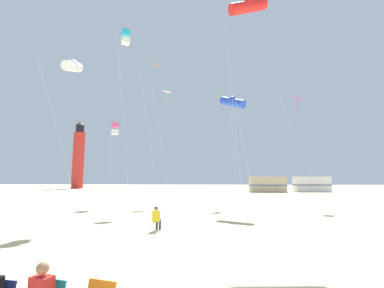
{
  "coord_description": "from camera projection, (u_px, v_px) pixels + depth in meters",
  "views": [
    {
      "loc": [
        3.37,
        -7.57,
        2.5
      ],
      "look_at": [
        1.84,
        13.67,
        5.24
      ],
      "focal_mm": 25.0,
      "sensor_mm": 36.0,
      "label": 1
    }
  ],
  "objects": [
    {
      "name": "kite_diamond_orange",
      "position": [
        155.0,
        71.0,
        25.78
      ],
      "size": [
        2.3,
        2.02,
        13.69
      ],
      "color": "silver",
      "rests_on": "ground"
    },
    {
      "name": "lighthouse_distant",
      "position": [
        78.0,
        157.0,
        66.8
      ],
      "size": [
        2.8,
        2.8,
        16.8
      ],
      "color": "red",
      "rests_on": "ground"
    },
    {
      "name": "kite_tube_scarlet",
      "position": [
        248.0,
        6.0,
        16.21
      ],
      "size": [
        2.71,
        2.16,
        13.58
      ],
      "color": "silver",
      "rests_on": "ground"
    },
    {
      "name": "kite_diamond_gold",
      "position": [
        166.0,
        97.0,
        29.69
      ],
      "size": [
        2.24,
        2.09,
        12.31
      ],
      "color": "silver",
      "rests_on": "ground"
    },
    {
      "name": "kite_flyer_standing",
      "position": [
        157.0,
        217.0,
        12.97
      ],
      "size": [
        0.38,
        0.54,
        1.16
      ],
      "rotation": [
        0.0,
        0.0,
        3.0
      ],
      "color": "yellow",
      "rests_on": "ground"
    },
    {
      "name": "kite_box_cyan",
      "position": [
        126.0,
        37.0,
        21.39
      ],
      "size": [
        1.27,
        1.27,
        14.32
      ],
      "color": "silver",
      "rests_on": "ground"
    },
    {
      "name": "kite_diamond_magenta",
      "position": [
        297.0,
        103.0,
        25.94
      ],
      "size": [
        3.3,
        2.66,
        10.46
      ],
      "color": "silver",
      "rests_on": "ground"
    },
    {
      "name": "ground",
      "position": [
        91.0,
        269.0,
        7.41
      ],
      "size": [
        200.0,
        200.0,
        0.0
      ],
      "primitive_type": "plane",
      "color": "beige"
    },
    {
      "name": "kite_box_rainbow",
      "position": [
        115.0,
        129.0,
        25.78
      ],
      "size": [
        0.94,
        0.94,
        7.84
      ],
      "color": "silver",
      "rests_on": "ground"
    },
    {
      "name": "rv_van_tan",
      "position": [
        267.0,
        184.0,
        48.54
      ],
      "size": [
        6.47,
        2.41,
        2.8
      ],
      "rotation": [
        0.0,
        0.0,
        0.01
      ],
      "color": "#C6B28C",
      "rests_on": "ground"
    },
    {
      "name": "kite_diamond_lime",
      "position": [
        222.0,
        93.0,
        29.27
      ],
      "size": [
        2.28,
        2.38,
        12.58
      ],
      "color": "silver",
      "rests_on": "ground"
    },
    {
      "name": "rv_van_white",
      "position": [
        312.0,
        184.0,
        50.14
      ],
      "size": [
        6.58,
        2.77,
        2.8
      ],
      "rotation": [
        0.0,
        0.0,
        0.07
      ],
      "color": "white",
      "rests_on": "ground"
    },
    {
      "name": "kite_tube_white",
      "position": [
        72.0,
        66.0,
        18.97
      ],
      "size": [
        3.24,
        3.14,
        11.13
      ],
      "color": "silver",
      "rests_on": "ground"
    },
    {
      "name": "kite_tube_blue",
      "position": [
        233.0,
        102.0,
        22.19
      ],
      "size": [
        2.78,
        2.78,
        9.51
      ],
      "color": "silver",
      "rests_on": "ground"
    }
  ]
}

